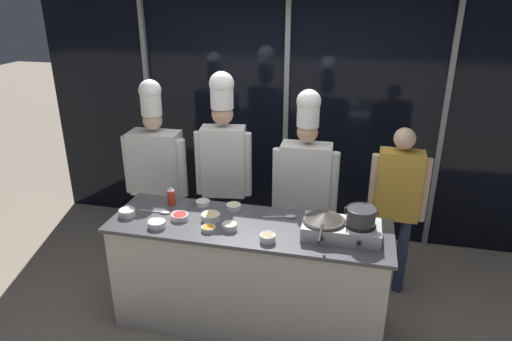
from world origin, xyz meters
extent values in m
plane|color=gray|center=(0.00, 0.00, 0.00)|extent=(24.00, 24.00, 0.00)
cube|color=black|center=(0.00, 1.69, 1.35)|extent=(5.54, 0.04, 2.70)
cube|color=gray|center=(-1.57, 1.65, 1.35)|extent=(0.05, 0.05, 2.70)
cube|color=gray|center=(0.00, 1.65, 1.35)|extent=(0.05, 0.05, 2.70)
cube|color=gray|center=(1.57, 1.65, 1.35)|extent=(0.05, 0.05, 2.70)
cube|color=beige|center=(0.00, 0.00, 0.45)|extent=(2.11, 0.64, 0.90)
cube|color=#47474C|center=(0.00, 0.00, 0.91)|extent=(2.18, 0.67, 0.03)
cube|color=#B2B5BA|center=(0.70, -0.02, 0.98)|extent=(0.56, 0.30, 0.11)
cylinder|color=black|center=(0.57, -0.02, 1.04)|extent=(0.22, 0.22, 0.01)
cylinder|color=black|center=(0.57, -0.18, 0.98)|extent=(0.03, 0.01, 0.03)
cylinder|color=black|center=(0.83, -0.02, 1.04)|extent=(0.22, 0.22, 0.01)
cylinder|color=black|center=(0.83, -0.18, 0.98)|extent=(0.03, 0.01, 0.03)
cylinder|color=#38332D|center=(0.57, -0.02, 1.05)|extent=(0.30, 0.30, 0.01)
cone|color=#38332D|center=(0.57, -0.02, 1.07)|extent=(0.31, 0.31, 0.05)
cylinder|color=black|center=(0.57, -0.29, 1.08)|extent=(0.02, 0.24, 0.02)
cylinder|color=#333335|center=(0.83, -0.02, 1.11)|extent=(0.20, 0.20, 0.12)
torus|color=#333335|center=(0.83, -0.02, 1.17)|extent=(0.21, 0.21, 0.01)
torus|color=#333335|center=(0.72, -0.02, 1.15)|extent=(0.01, 0.05, 0.05)
torus|color=#333335|center=(0.95, -0.02, 1.15)|extent=(0.01, 0.05, 0.05)
cylinder|color=red|center=(-0.71, 0.20, 0.99)|extent=(0.06, 0.06, 0.12)
cone|color=white|center=(-0.71, 0.20, 1.07)|extent=(0.05, 0.05, 0.04)
cylinder|color=white|center=(-0.18, 0.22, 0.95)|extent=(0.12, 0.12, 0.05)
torus|color=white|center=(-0.18, 0.22, 0.97)|extent=(0.12, 0.12, 0.01)
cylinder|color=beige|center=(-0.18, 0.22, 0.96)|extent=(0.10, 0.10, 0.02)
cylinder|color=white|center=(-0.67, -0.20, 0.95)|extent=(0.13, 0.13, 0.05)
torus|color=white|center=(-0.67, -0.20, 0.97)|extent=(0.14, 0.14, 0.01)
cylinder|color=white|center=(-0.67, -0.20, 0.96)|extent=(0.11, 0.11, 0.03)
cylinder|color=white|center=(-0.55, -0.04, 0.95)|extent=(0.13, 0.13, 0.04)
torus|color=white|center=(-0.55, -0.04, 0.97)|extent=(0.14, 0.14, 0.01)
cylinder|color=red|center=(-0.55, -0.04, 0.96)|extent=(0.11, 0.11, 0.02)
cylinder|color=white|center=(-0.31, 0.00, 0.95)|extent=(0.15, 0.15, 0.05)
torus|color=white|center=(-0.31, 0.00, 0.98)|extent=(0.15, 0.15, 0.01)
cylinder|color=#E0C689|center=(-0.31, 0.00, 0.97)|extent=(0.12, 0.12, 0.03)
cylinder|color=white|center=(0.19, -0.21, 0.95)|extent=(0.11, 0.11, 0.05)
torus|color=white|center=(0.19, -0.21, 0.98)|extent=(0.12, 0.12, 0.01)
cylinder|color=#9E896B|center=(0.19, -0.21, 0.97)|extent=(0.09, 0.09, 0.03)
cylinder|color=white|center=(-0.45, 0.24, 0.95)|extent=(0.11, 0.11, 0.04)
torus|color=white|center=(-0.45, 0.24, 0.96)|extent=(0.12, 0.12, 0.01)
cylinder|color=silver|center=(-0.45, 0.24, 0.96)|extent=(0.09, 0.09, 0.02)
cylinder|color=white|center=(-0.98, -0.08, 0.95)|extent=(0.13, 0.13, 0.05)
torus|color=white|center=(-0.98, -0.08, 0.98)|extent=(0.13, 0.13, 0.01)
cylinder|color=silver|center=(-0.98, -0.08, 0.97)|extent=(0.10, 0.10, 0.03)
cylinder|color=white|center=(-0.27, -0.16, 0.94)|extent=(0.11, 0.11, 0.03)
torus|color=white|center=(-0.27, -0.16, 0.96)|extent=(0.11, 0.11, 0.01)
cylinder|color=orange|center=(-0.27, -0.16, 0.95)|extent=(0.09, 0.09, 0.02)
cylinder|color=white|center=(-0.12, -0.11, 0.95)|extent=(0.11, 0.11, 0.05)
torus|color=white|center=(-0.12, -0.11, 0.98)|extent=(0.11, 0.11, 0.01)
cylinder|color=beige|center=(-0.12, -0.11, 0.96)|extent=(0.09, 0.09, 0.03)
cube|color=#B2B5BA|center=(-0.84, 0.02, 0.93)|extent=(0.18, 0.02, 0.01)
ellipsoid|color=#B2B5BA|center=(-0.71, 0.03, 0.94)|extent=(0.09, 0.05, 0.02)
cube|color=#B2B5BA|center=(0.17, 0.16, 0.93)|extent=(0.18, 0.06, 0.01)
ellipsoid|color=#B2B5BA|center=(0.30, 0.19, 0.94)|extent=(0.10, 0.07, 0.02)
cylinder|color=#232326|center=(-0.97, 0.75, 0.38)|extent=(0.12, 0.12, 0.76)
cylinder|color=#232326|center=(-1.23, 0.74, 0.38)|extent=(0.12, 0.12, 0.76)
cube|color=white|center=(-1.10, 0.74, 1.06)|extent=(0.49, 0.27, 0.61)
cylinder|color=white|center=(-0.83, 0.72, 1.04)|extent=(0.10, 0.10, 0.56)
cylinder|color=white|center=(-1.36, 0.69, 1.04)|extent=(0.10, 0.10, 0.56)
sphere|color=beige|center=(-1.10, 0.74, 1.48)|extent=(0.18, 0.18, 0.18)
cylinder|color=white|center=(-1.10, 0.74, 1.64)|extent=(0.19, 0.19, 0.22)
sphere|color=white|center=(-1.10, 0.74, 1.76)|extent=(0.20, 0.20, 0.20)
cylinder|color=#232326|center=(-0.31, 0.76, 0.40)|extent=(0.10, 0.10, 0.81)
cylinder|color=#232326|center=(-0.53, 0.73, 0.40)|extent=(0.10, 0.10, 0.81)
cube|color=white|center=(-0.42, 0.74, 1.14)|extent=(0.42, 0.26, 0.65)
cylinder|color=white|center=(-0.20, 0.75, 1.12)|extent=(0.08, 0.08, 0.60)
cylinder|color=white|center=(-0.63, 0.68, 1.12)|extent=(0.08, 0.08, 0.60)
sphere|color=tan|center=(-0.42, 0.74, 1.58)|extent=(0.19, 0.19, 0.19)
cylinder|color=white|center=(-0.42, 0.74, 1.74)|extent=(0.20, 0.20, 0.21)
sphere|color=white|center=(-0.42, 0.74, 1.85)|extent=(0.22, 0.22, 0.22)
cylinder|color=#2D3856|center=(0.46, 0.71, 0.38)|extent=(0.11, 0.11, 0.76)
cylinder|color=#2D3856|center=(0.22, 0.70, 0.38)|extent=(0.11, 0.11, 0.76)
cube|color=white|center=(0.34, 0.70, 1.06)|extent=(0.45, 0.24, 0.61)
cylinder|color=white|center=(0.59, 0.68, 1.04)|extent=(0.09, 0.09, 0.56)
cylinder|color=white|center=(0.10, 0.66, 1.04)|extent=(0.09, 0.09, 0.56)
sphere|color=tan|center=(0.34, 0.70, 1.48)|extent=(0.18, 0.18, 0.18)
cylinder|color=white|center=(0.34, 0.70, 1.64)|extent=(0.19, 0.19, 0.21)
sphere|color=white|center=(0.34, 0.70, 1.74)|extent=(0.20, 0.20, 0.20)
cylinder|color=#2D3856|center=(1.24, 0.73, 0.38)|extent=(0.10, 0.10, 0.75)
cylinder|color=#2D3856|center=(1.04, 0.74, 0.38)|extent=(0.10, 0.10, 0.75)
cube|color=gold|center=(1.14, 0.73, 1.06)|extent=(0.37, 0.20, 0.61)
cylinder|color=beige|center=(1.34, 0.70, 1.05)|extent=(0.07, 0.07, 0.56)
cylinder|color=beige|center=(0.93, 0.71, 1.05)|extent=(0.07, 0.07, 0.56)
sphere|color=beige|center=(1.14, 0.73, 1.47)|extent=(0.18, 0.18, 0.18)
camera|label=1|loc=(0.76, -3.00, 2.63)|focal=32.00mm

